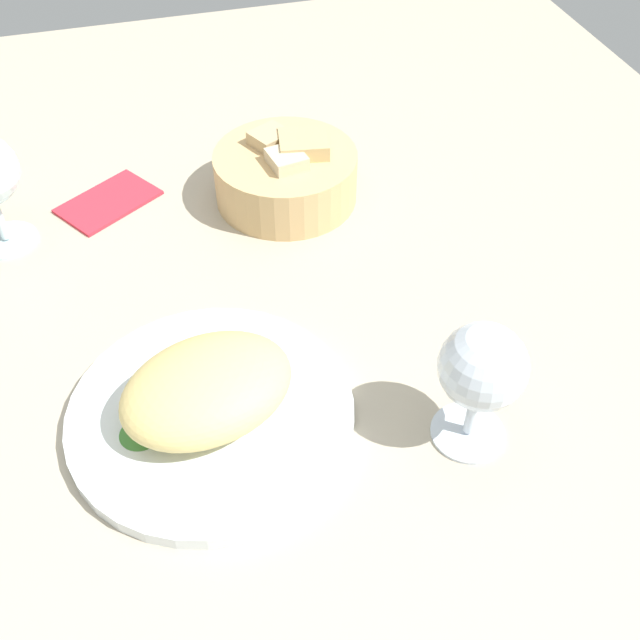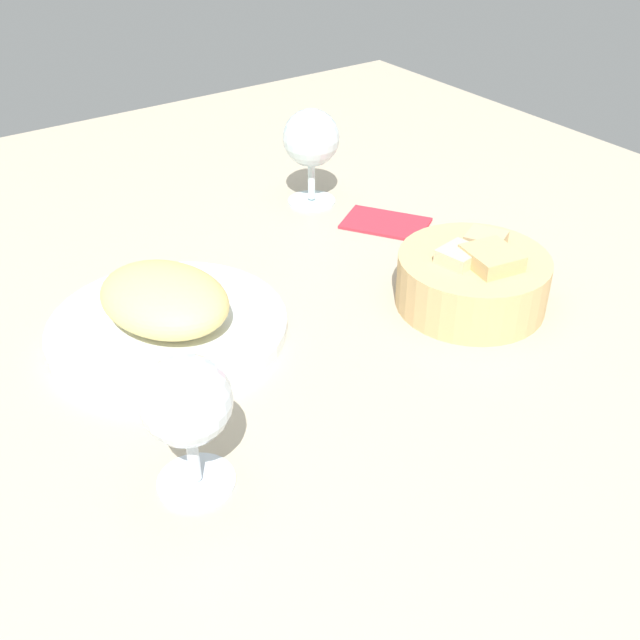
# 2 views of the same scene
# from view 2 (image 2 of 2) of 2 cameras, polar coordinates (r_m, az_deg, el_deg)

# --- Properties ---
(ground_plane) EXTENTS (1.40, 1.40, 0.02)m
(ground_plane) POSITION_cam_2_polar(r_m,az_deg,el_deg) (0.87, -2.58, 1.03)
(ground_plane) COLOR #B6A991
(plate) EXTENTS (0.25, 0.25, 0.01)m
(plate) POSITION_cam_2_polar(r_m,az_deg,el_deg) (0.82, -11.33, -0.48)
(plate) COLOR white
(plate) RESTS_ON ground_plane
(omelette) EXTENTS (0.18, 0.15, 0.06)m
(omelette) POSITION_cam_2_polar(r_m,az_deg,el_deg) (0.80, -11.61, 1.58)
(omelette) COLOR #E6CA78
(omelette) RESTS_ON plate
(lettuce_garnish) EXTENTS (0.04, 0.04, 0.01)m
(lettuce_garnish) POSITION_cam_2_polar(r_m,az_deg,el_deg) (0.86, -13.80, 1.95)
(lettuce_garnish) COLOR #408133
(lettuce_garnish) RESTS_ON plate
(bread_basket) EXTENTS (0.17, 0.17, 0.08)m
(bread_basket) POSITION_cam_2_polar(r_m,az_deg,el_deg) (0.85, 11.42, 3.04)
(bread_basket) COLOR tan
(bread_basket) RESTS_ON ground_plane
(wine_glass_near) EXTENTS (0.07, 0.07, 0.12)m
(wine_glass_near) POSITION_cam_2_polar(r_m,az_deg,el_deg) (0.59, -9.96, -6.40)
(wine_glass_near) COLOR silver
(wine_glass_near) RESTS_ON ground_plane
(wine_glass_far) EXTENTS (0.08, 0.08, 0.13)m
(wine_glass_far) POSITION_cam_2_polar(r_m,az_deg,el_deg) (1.05, -0.66, 13.22)
(wine_glass_far) COLOR silver
(wine_glass_far) RESTS_ON ground_plane
(folded_napkin) EXTENTS (0.13, 0.12, 0.01)m
(folded_napkin) POSITION_cam_2_polar(r_m,az_deg,el_deg) (1.02, 4.95, 7.34)
(folded_napkin) COLOR red
(folded_napkin) RESTS_ON ground_plane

